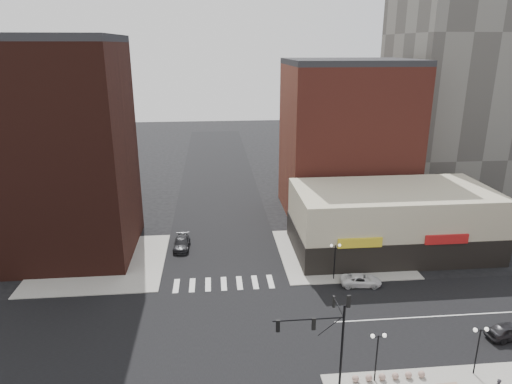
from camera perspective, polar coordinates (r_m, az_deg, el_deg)
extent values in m
plane|color=black|center=(43.55, -3.59, -16.64)|extent=(240.00, 240.00, 0.00)
cube|color=black|center=(43.55, -3.59, -16.63)|extent=(200.00, 14.00, 0.02)
cube|color=black|center=(43.54, -3.59, -16.63)|extent=(14.00, 200.00, 0.02)
cube|color=gray|center=(57.71, -18.83, -8.37)|extent=(15.00, 15.00, 0.12)
cube|color=gray|center=(58.13, 10.43, -7.46)|extent=(15.00, 15.00, 0.12)
cube|color=#331510|center=(58.61, -23.49, 4.43)|extent=(16.00, 15.00, 25.00)
cube|color=#331510|center=(78.76, -28.63, 1.96)|extent=(20.00, 18.00, 12.00)
cube|color=maroon|center=(69.68, 11.22, 6.25)|extent=(18.00, 15.00, 22.00)
cube|color=#B6AE90|center=(59.10, 16.60, -3.35)|extent=(24.00, 12.00, 8.00)
cube|color=black|center=(59.94, 16.41, -5.40)|extent=(24.20, 12.20, 3.40)
cylinder|color=black|center=(36.00, 10.70, -18.48)|extent=(0.18, 0.18, 7.00)
cylinder|color=black|center=(34.00, 6.57, -15.53)|extent=(5.20, 0.11, 0.11)
cylinder|color=black|center=(34.73, 9.22, -16.26)|extent=(1.72, 0.06, 1.46)
cylinder|color=black|center=(35.80, 10.27, -13.85)|extent=(0.11, 3.00, 0.11)
cube|color=black|center=(33.88, 2.75, -16.38)|extent=(0.28, 0.18, 0.95)
sphere|color=red|center=(33.71, 2.76, -15.95)|extent=(0.16, 0.16, 0.16)
cube|color=black|center=(34.30, 7.23, -16.04)|extent=(0.28, 0.18, 0.95)
sphere|color=red|center=(34.14, 7.25, -15.62)|extent=(0.16, 0.16, 0.16)
cube|color=black|center=(37.07, 9.69, -13.34)|extent=(0.18, 0.28, 0.95)
sphere|color=red|center=(36.92, 9.71, -12.94)|extent=(0.16, 0.16, 0.16)
cube|color=black|center=(33.97, 11.49, -13.25)|extent=(0.28, 0.18, 0.95)
sphere|color=red|center=(33.82, 11.52, -12.81)|extent=(0.16, 0.16, 0.16)
cylinder|color=black|center=(37.76, 14.82, -19.46)|extent=(0.11, 0.11, 4.00)
cylinder|color=black|center=(36.66, 15.06, -17.09)|extent=(0.90, 0.06, 0.06)
sphere|color=white|center=(36.46, 14.38, -17.05)|extent=(0.32, 0.32, 0.32)
sphere|color=white|center=(36.75, 15.76, -16.87)|extent=(0.32, 0.32, 0.32)
cylinder|color=black|center=(40.98, 25.90, -17.53)|extent=(0.11, 0.11, 4.00)
cylinder|color=black|center=(39.96, 26.28, -15.28)|extent=(0.90, 0.06, 0.06)
sphere|color=white|center=(39.69, 25.73, -15.27)|extent=(0.32, 0.32, 0.32)
sphere|color=white|center=(40.14, 26.87, -15.06)|extent=(0.32, 0.32, 0.32)
cylinder|color=black|center=(50.98, 9.79, -8.63)|extent=(0.11, 0.11, 4.00)
cylinder|color=black|center=(50.17, 9.90, -6.69)|extent=(0.90, 0.06, 0.06)
sphere|color=white|center=(50.01, 9.41, -6.62)|extent=(0.32, 0.32, 0.32)
sphere|color=white|center=(50.24, 10.41, -6.56)|extent=(0.32, 0.32, 0.32)
sphere|color=#A0796E|center=(38.39, 12.33, -21.83)|extent=(0.53, 0.53, 0.53)
sphere|color=#A0796E|center=(38.69, 13.93, -21.60)|extent=(0.53, 0.53, 0.53)
sphere|color=#A0796E|center=(39.01, 15.49, -21.37)|extent=(0.53, 0.53, 0.53)
sphere|color=#A0796E|center=(39.36, 17.02, -21.12)|extent=(0.53, 0.53, 0.53)
sphere|color=#A0796E|center=(39.73, 18.52, -20.87)|extent=(0.53, 0.53, 0.53)
sphere|color=#A0796E|center=(40.12, 19.99, -20.60)|extent=(0.53, 0.53, 0.53)
imported|color=white|center=(51.11, 12.98, -10.68)|extent=(4.55, 2.44, 1.22)
imported|color=black|center=(47.47, 29.15, -14.92)|extent=(4.42, 2.22, 1.45)
imported|color=black|center=(58.98, -9.27, -6.34)|extent=(2.10, 4.83, 1.38)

